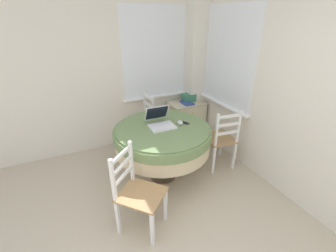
% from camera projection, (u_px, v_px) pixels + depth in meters
% --- Properties ---
extents(corner_room_shell, '(4.30, 4.75, 2.55)m').
position_uv_depth(corner_room_shell, '(184.00, 82.00, 2.86)').
color(corner_room_shell, silver).
rests_on(corner_room_shell, ground_plane).
extents(round_dining_table, '(1.25, 1.25, 0.77)m').
position_uv_depth(round_dining_table, '(163.00, 137.00, 2.91)').
color(round_dining_table, '#4C3D2D').
rests_on(round_dining_table, ground_plane).
extents(laptop, '(0.33, 0.37, 0.24)m').
position_uv_depth(laptop, '(160.00, 122.00, 2.88)').
color(laptop, silver).
rests_on(laptop, round_dining_table).
extents(computer_mouse, '(0.07, 0.10, 0.05)m').
position_uv_depth(computer_mouse, '(180.00, 123.00, 2.91)').
color(computer_mouse, silver).
rests_on(computer_mouse, round_dining_table).
extents(cell_phone, '(0.10, 0.13, 0.01)m').
position_uv_depth(cell_phone, '(185.00, 123.00, 2.95)').
color(cell_phone, '#2D2D33').
rests_on(cell_phone, round_dining_table).
extents(dining_chair_near_back_window, '(0.45, 0.41, 0.92)m').
position_uv_depth(dining_chair_near_back_window, '(142.00, 123.00, 3.70)').
color(dining_chair_near_back_window, '#A87F51').
rests_on(dining_chair_near_back_window, ground_plane).
extents(dining_chair_near_right_window, '(0.44, 0.48, 0.92)m').
position_uv_depth(dining_chair_near_right_window, '(220.00, 139.00, 3.23)').
color(dining_chair_near_right_window, '#A87F51').
rests_on(dining_chair_near_right_window, ground_plane).
extents(dining_chair_camera_near, '(0.58, 0.58, 0.92)m').
position_uv_depth(dining_chair_camera_near, '(137.00, 193.00, 2.25)').
color(dining_chair_camera_near, '#A87F51').
rests_on(dining_chair_camera_near, ground_plane).
extents(corner_cabinet, '(0.62, 0.45, 0.65)m').
position_uv_depth(corner_cabinet, '(186.00, 119.00, 4.15)').
color(corner_cabinet, beige).
rests_on(corner_cabinet, ground_plane).
extents(storage_box, '(0.22, 0.17, 0.14)m').
position_uv_depth(storage_box, '(189.00, 97.00, 4.04)').
color(storage_box, '#387A5B').
rests_on(storage_box, corner_cabinet).
extents(book_on_cabinet, '(0.17, 0.26, 0.02)m').
position_uv_depth(book_on_cabinet, '(187.00, 103.00, 3.95)').
color(book_on_cabinet, '#33478C').
rests_on(book_on_cabinet, corner_cabinet).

